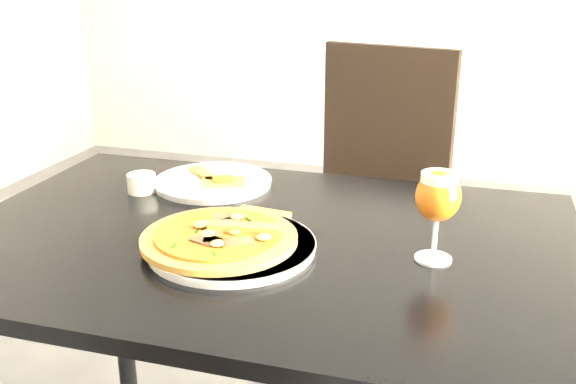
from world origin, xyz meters
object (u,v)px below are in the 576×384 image
(chair_far, at_px, (367,194))
(beer_glass, at_px, (438,197))
(pizza, at_px, (220,236))
(dining_table, at_px, (261,276))

(chair_far, height_order, beer_glass, chair_far)
(chair_far, distance_m, pizza, 0.95)
(dining_table, distance_m, pizza, 0.15)
(dining_table, xyz_separation_m, beer_glass, (0.33, -0.02, 0.21))
(chair_far, height_order, pizza, chair_far)
(dining_table, height_order, chair_far, chair_far)
(pizza, bearing_deg, beer_glass, 10.77)
(dining_table, height_order, pizza, pizza)
(pizza, distance_m, beer_glass, 0.39)
(pizza, xyz_separation_m, beer_glass, (0.37, 0.07, 0.09))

